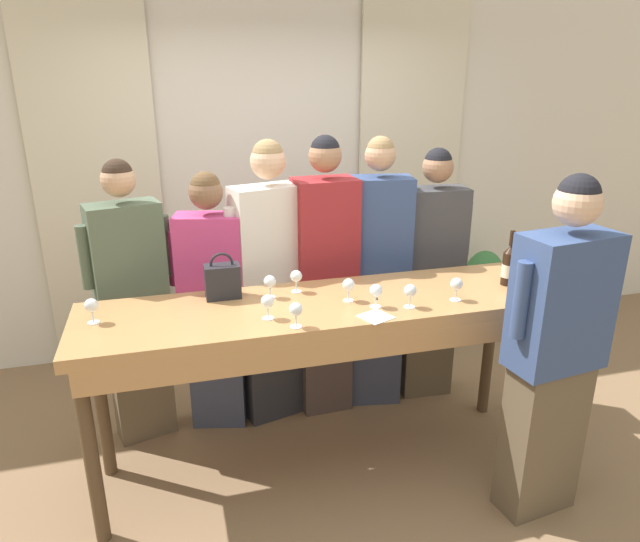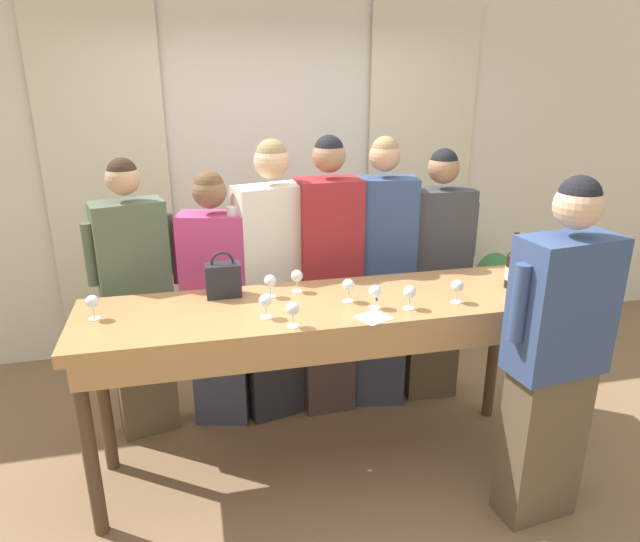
{
  "view_description": "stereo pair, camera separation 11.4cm",
  "coord_description": "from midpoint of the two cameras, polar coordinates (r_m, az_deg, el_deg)",
  "views": [
    {
      "loc": [
        -0.75,
        -2.66,
        2.18
      ],
      "look_at": [
        0.0,
        0.07,
        1.17
      ],
      "focal_mm": 32.0,
      "sensor_mm": 36.0,
      "label": 1
    },
    {
      "loc": [
        -0.64,
        -2.69,
        2.18
      ],
      "look_at": [
        0.0,
        0.07,
        1.17
      ],
      "focal_mm": 32.0,
      "sensor_mm": 36.0,
      "label": 2
    }
  ],
  "objects": [
    {
      "name": "ground_plane",
      "position": [
        3.51,
        -0.68,
        -18.73
      ],
      "size": [
        18.0,
        18.0,
        0.0
      ],
      "primitive_type": "plane",
      "color": "#846647"
    },
    {
      "name": "guest_beige_cap",
      "position": [
        3.87,
        10.16,
        -0.32
      ],
      "size": [
        0.52,
        0.25,
        1.72
      ],
      "color": "brown",
      "rests_on": "ground_plane"
    },
    {
      "name": "wine_bottle",
      "position": [
        3.35,
        17.47,
        0.52
      ],
      "size": [
        0.08,
        0.08,
        0.32
      ],
      "color": "black",
      "rests_on": "tasting_bar"
    },
    {
      "name": "wine_glass_front_mid",
      "position": [
        3.05,
        12.46,
        -1.37
      ],
      "size": [
        0.07,
        0.07,
        0.12
      ],
      "color": "white",
      "rests_on": "tasting_bar"
    },
    {
      "name": "wine_glass_back_left",
      "position": [
        2.97,
        1.78,
        -1.47
      ],
      "size": [
        0.07,
        0.07,
        0.12
      ],
      "color": "white",
      "rests_on": "tasting_bar"
    },
    {
      "name": "guest_cream_sweater",
      "position": [
        3.54,
        -5.78,
        -1.16
      ],
      "size": [
        0.57,
        0.32,
        1.8
      ],
      "color": "#28282D",
      "rests_on": "ground_plane"
    },
    {
      "name": "wine_glass_center_right",
      "position": [
        2.78,
        -6.45,
        -3.12
      ],
      "size": [
        0.07,
        0.07,
        0.12
      ],
      "color": "white",
      "rests_on": "tasting_bar"
    },
    {
      "name": "guest_striped_shirt",
      "position": [
        3.61,
        -0.43,
        -0.66
      ],
      "size": [
        0.49,
        0.27,
        1.82
      ],
      "color": "#473833",
      "rests_on": "ground_plane"
    },
    {
      "name": "wine_glass_back_right",
      "position": [
        2.9,
        4.5,
        -2.04
      ],
      "size": [
        0.07,
        0.07,
        0.12
      ],
      "color": "white",
      "rests_on": "tasting_bar"
    },
    {
      "name": "tasting_bar",
      "position": [
        3.02,
        -0.66,
        -5.18
      ],
      "size": [
        2.53,
        0.66,
        1.02
      ],
      "color": "#B27F4C",
      "rests_on": "ground_plane"
    },
    {
      "name": "wine_glass_front_right",
      "position": [
        3.03,
        -6.11,
        -1.14
      ],
      "size": [
        0.07,
        0.07,
        0.12
      ],
      "color": "white",
      "rests_on": "tasting_bar"
    },
    {
      "name": "potted_plant",
      "position": [
        5.09,
        15.4,
        -1.45
      ],
      "size": [
        0.34,
        0.34,
        0.73
      ],
      "color": "#4C4C51",
      "rests_on": "ground_plane"
    },
    {
      "name": "wine_glass_center_mid",
      "position": [
        2.92,
        7.91,
        -2.05
      ],
      "size": [
        0.07,
        0.07,
        0.12
      ],
      "color": "white",
      "rests_on": "tasting_bar"
    },
    {
      "name": "guest_olive_jacket",
      "position": [
        3.53,
        -19.11,
        -3.04
      ],
      "size": [
        0.51,
        0.31,
        1.72
      ],
      "color": "brown",
      "rests_on": "ground_plane"
    },
    {
      "name": "wine_glass_back_mid",
      "position": [
        2.95,
        -22.93,
        -3.27
      ],
      "size": [
        0.07,
        0.07,
        0.12
      ],
      "color": "white",
      "rests_on": "tasting_bar"
    },
    {
      "name": "handbag",
      "position": [
        3.07,
        -10.77,
        -0.94
      ],
      "size": [
        0.18,
        0.11,
        0.25
      ],
      "color": "#232328",
      "rests_on": "tasting_bar"
    },
    {
      "name": "guest_pink_top",
      "position": [
        3.54,
        -11.55,
        -2.96
      ],
      "size": [
        0.51,
        0.3,
        1.64
      ],
      "color": "#383D51",
      "rests_on": "ground_plane"
    },
    {
      "name": "pen",
      "position": [
        3.08,
        4.48,
        -2.4
      ],
      "size": [
        0.03,
        0.13,
        0.01
      ],
      "color": "black",
      "rests_on": "tasting_bar"
    },
    {
      "name": "curtain_panel_left",
      "position": [
        4.48,
        -21.93,
        7.41
      ],
      "size": [
        0.87,
        0.03,
        2.69
      ],
      "color": "beige",
      "rests_on": "ground_plane"
    },
    {
      "name": "napkin",
      "position": [
        2.82,
        4.44,
        -4.59
      ],
      "size": [
        0.18,
        0.18,
        0.0
      ],
      "color": "white",
      "rests_on": "tasting_bar"
    },
    {
      "name": "curtain_panel_right",
      "position": [
        4.84,
        8.22,
        9.42
      ],
      "size": [
        0.87,
        0.03,
        2.69
      ],
      "color": "beige",
      "rests_on": "ground_plane"
    },
    {
      "name": "wine_glass_center_left",
      "position": [
        2.68,
        -3.66,
        -3.94
      ],
      "size": [
        0.07,
        0.07,
        0.12
      ],
      "color": "white",
      "rests_on": "tasting_bar"
    },
    {
      "name": "wine_glass_front_left",
      "position": [
        3.1,
        -3.45,
        -0.61
      ],
      "size": [
        0.07,
        0.07,
        0.12
      ],
      "color": "white",
      "rests_on": "tasting_bar"
    },
    {
      "name": "guest_navy_coat",
      "position": [
        3.71,
        4.76,
        -0.33
      ],
      "size": [
        0.53,
        0.31,
        1.8
      ],
      "color": "#383D51",
      "rests_on": "ground_plane"
    },
    {
      "name": "wall_back",
      "position": [
        4.55,
        -6.46,
        9.59
      ],
      "size": [
        12.0,
        0.06,
        2.8
      ],
      "color": "silver",
      "rests_on": "ground_plane"
    },
    {
      "name": "host_pouring",
      "position": [
        2.95,
        21.39,
        -7.57
      ],
      "size": [
        0.57,
        0.29,
        1.76
      ],
      "color": "brown",
      "rests_on": "ground_plane"
    }
  ]
}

